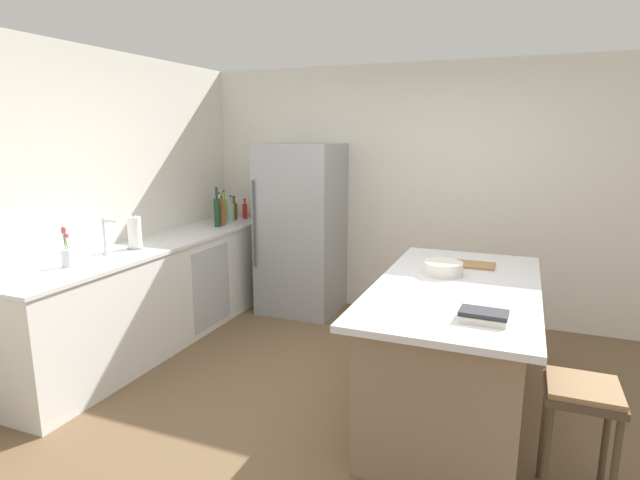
{
  "coord_description": "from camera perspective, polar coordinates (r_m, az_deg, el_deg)",
  "views": [
    {
      "loc": [
        0.94,
        -3.03,
        1.9
      ],
      "look_at": [
        -0.66,
        0.94,
        1.0
      ],
      "focal_mm": 28.48,
      "sensor_mm": 36.0,
      "label": 1
    }
  ],
  "objects": [
    {
      "name": "ground_plane",
      "position": [
        3.7,
        4.22,
        -19.05
      ],
      "size": [
        7.2,
        7.2,
        0.0
      ],
      "primitive_type": "plane",
      "color": "brown"
    },
    {
      "name": "wall_rear",
      "position": [
        5.4,
        11.77,
        5.24
      ],
      "size": [
        6.0,
        0.1,
        2.6
      ],
      "primitive_type": "cube",
      "color": "silver",
      "rests_on": "ground_plane"
    },
    {
      "name": "wall_left",
      "position": [
        4.59,
        -26.08,
        3.14
      ],
      "size": [
        0.1,
        6.0,
        2.6
      ],
      "primitive_type": "cube",
      "color": "silver",
      "rests_on": "ground_plane"
    },
    {
      "name": "counter_run_left",
      "position": [
        4.91,
        -17.61,
        -5.64
      ],
      "size": [
        0.64,
        3.13,
        0.94
      ],
      "color": "silver",
      "rests_on": "ground_plane"
    },
    {
      "name": "kitchen_island",
      "position": [
        3.63,
        14.72,
        -11.78
      ],
      "size": [
        1.03,
        1.99,
        0.93
      ],
      "color": "#8E755B",
      "rests_on": "ground_plane"
    },
    {
      "name": "refrigerator",
      "position": [
        5.43,
        -2.12,
        1.25
      ],
      "size": [
        0.81,
        0.75,
        1.8
      ],
      "color": "#93969B",
      "rests_on": "ground_plane"
    },
    {
      "name": "bar_stool",
      "position": [
        3.0,
        27.3,
        -16.35
      ],
      "size": [
        0.36,
        0.36,
        0.67
      ],
      "color": "#473828",
      "rests_on": "ground_plane"
    },
    {
      "name": "sink_faucet",
      "position": [
        4.41,
        -22.93,
        0.42
      ],
      "size": [
        0.15,
        0.05,
        0.3
      ],
      "color": "silver",
      "rests_on": "counter_run_left"
    },
    {
      "name": "flower_vase",
      "position": [
        4.16,
        -26.57,
        -1.44
      ],
      "size": [
        0.08,
        0.08,
        0.3
      ],
      "color": "silver",
      "rests_on": "counter_run_left"
    },
    {
      "name": "paper_towel_roll",
      "position": [
        4.58,
        -20.1,
        0.73
      ],
      "size": [
        0.14,
        0.14,
        0.31
      ],
      "color": "gray",
      "rests_on": "counter_run_left"
    },
    {
      "name": "hot_sauce_bottle",
      "position": [
        5.91,
        -8.43,
        3.28
      ],
      "size": [
        0.06,
        0.06,
        0.23
      ],
      "color": "red",
      "rests_on": "counter_run_left"
    },
    {
      "name": "whiskey_bottle",
      "position": [
        5.87,
        -9.62,
        3.28
      ],
      "size": [
        0.07,
        0.07,
        0.27
      ],
      "color": "brown",
      "rests_on": "counter_run_left"
    },
    {
      "name": "gin_bottle",
      "position": [
        5.78,
        -9.96,
        3.21
      ],
      "size": [
        0.07,
        0.07,
        0.29
      ],
      "color": "#8CB79E",
      "rests_on": "counter_run_left"
    },
    {
      "name": "soda_bottle",
      "position": [
        5.73,
        -11.27,
        3.3
      ],
      "size": [
        0.07,
        0.07,
        0.32
      ],
      "color": "silver",
      "rests_on": "counter_run_left"
    },
    {
      "name": "olive_oil_bottle",
      "position": [
        5.6,
        -10.73,
        3.21
      ],
      "size": [
        0.06,
        0.06,
        0.36
      ],
      "color": "olive",
      "rests_on": "counter_run_left"
    },
    {
      "name": "vinegar_bottle",
      "position": [
        5.49,
        -10.94,
        2.83
      ],
      "size": [
        0.06,
        0.06,
        0.31
      ],
      "color": "#994C23",
      "rests_on": "counter_run_left"
    },
    {
      "name": "wine_bottle",
      "position": [
        5.42,
        -11.47,
        3.12
      ],
      "size": [
        0.07,
        0.07,
        0.41
      ],
      "color": "#19381E",
      "rests_on": "counter_run_left"
    },
    {
      "name": "cookbook_stack",
      "position": [
        2.86,
        17.9,
        -8.12
      ],
      "size": [
        0.25,
        0.18,
        0.06
      ],
      "color": "silver",
      "rests_on": "kitchen_island"
    },
    {
      "name": "mixing_bowl",
      "position": [
        3.68,
        13.64,
        -3.09
      ],
      "size": [
        0.27,
        0.27,
        0.09
      ],
      "color": "silver",
      "rests_on": "kitchen_island"
    },
    {
      "name": "cutting_board",
      "position": [
        3.98,
        16.58,
        -2.66
      ],
      "size": [
        0.34,
        0.21,
        0.02
      ],
      "color": "#9E7042",
      "rests_on": "kitchen_island"
    }
  ]
}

